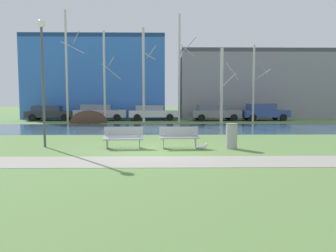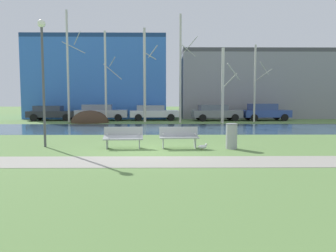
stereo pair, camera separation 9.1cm
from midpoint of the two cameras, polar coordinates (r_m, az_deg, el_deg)
The scene contains 22 objects.
ground_plane at distance 22.93m, azimuth -1.85°, elevation -0.31°, with size 120.00×120.00×0.00m, color #5B7F42.
paved_path_strip at distance 10.70m, azimuth -3.28°, elevation -6.18°, with size 60.00×1.92×0.01m, color gray.
river_band at distance 22.36m, azimuth -1.88°, elevation -0.43°, with size 80.00×7.71×0.01m, color #33516B.
soil_mound at distance 28.45m, azimuth -13.26°, elevation 0.56°, with size 3.15×2.71×2.08m, color #423021.
bench_left at distance 13.59m, azimuth -7.56°, elevation -1.87°, with size 1.63×0.65×0.87m.
bench_right at distance 13.51m, azimuth 2.11°, elevation -1.88°, with size 1.63×0.65×0.87m.
trash_bin at distance 13.60m, azimuth 11.13°, elevation -1.66°, with size 0.48×0.48×1.03m.
seagull at distance 13.17m, azimuth 6.22°, elevation -3.57°, with size 0.43×0.16×0.26m.
streetlamp at distance 14.80m, azimuth -20.71°, elevation 10.24°, with size 0.32×0.32×5.26m.
birch_far_left at distance 29.37m, azimuth -16.82°, elevation 9.96°, with size 1.62×2.66×9.39m.
birch_left at distance 28.19m, azimuth -10.61°, elevation 8.37°, with size 1.48×2.22×7.60m.
birch_center_left at distance 28.56m, azimuth -3.93°, elevation 8.89°, with size 1.24×2.11×8.01m.
birch_center at distance 27.94m, azimuth 2.33°, elevation 10.04°, with size 1.52×2.65×9.01m.
birch_center_right at distance 27.54m, azimuth 9.66°, elevation 6.99°, with size 1.49×2.50×6.14m.
birch_right at distance 29.51m, azimuth 14.98°, elevation 7.22°, with size 1.51×2.57×6.61m.
parked_van_nearest_dark at distance 32.28m, azimuth -19.46°, elevation 2.20°, with size 4.43×2.32×1.37m.
parked_sedan_second_silver at distance 30.96m, azimuth -11.51°, elevation 2.38°, with size 4.82×2.24×1.48m.
parked_hatch_third_white at distance 30.76m, azimuth -2.49°, elevation 2.39°, with size 4.61×2.30×1.41m.
parked_wagon_fourth_grey at distance 30.58m, azimuth 8.32°, elevation 2.38°, with size 4.60×2.36×1.46m.
parked_suv_fifth_blue at distance 31.71m, azimuth 16.50°, elevation 2.38°, with size 4.40×2.24×1.56m.
building_blue_store at distance 37.38m, azimuth -11.28°, elevation 7.97°, with size 14.11×9.04×8.33m.
building_grey_warehouse at distance 37.15m, azimuth 15.67°, elevation 6.85°, with size 16.96×6.79×6.97m.
Camera 2 is at (0.54, -12.84, 2.04)m, focal length 35.21 mm.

